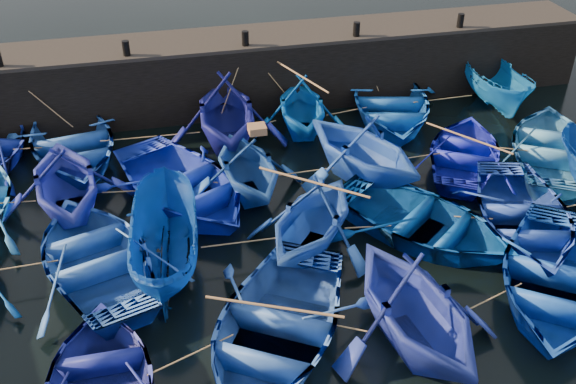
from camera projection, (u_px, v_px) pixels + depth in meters
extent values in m
plane|color=black|center=(318.00, 286.00, 15.77)|extent=(120.00, 120.00, 0.00)
cube|color=black|center=(243.00, 72.00, 23.57)|extent=(26.00, 2.50, 2.50)
cube|color=black|center=(241.00, 38.00, 22.84)|extent=(26.00, 2.50, 0.12)
cylinder|color=black|center=(126.00, 48.00, 21.18)|extent=(0.24, 0.24, 0.50)
cylinder|color=black|center=(245.00, 38.00, 21.94)|extent=(0.24, 0.24, 0.50)
cylinder|color=black|center=(357.00, 29.00, 22.70)|extent=(0.24, 0.24, 0.50)
cylinder|color=black|center=(461.00, 21.00, 23.46)|extent=(0.24, 0.24, 0.50)
imported|color=#19459A|center=(71.00, 143.00, 20.51)|extent=(4.89, 6.19, 1.16)
imported|color=navy|center=(226.00, 111.00, 20.98)|extent=(4.45, 5.04, 2.48)
imported|color=blue|center=(301.00, 105.00, 21.79)|extent=(3.88, 4.33, 2.05)
imported|color=#0E47A2|center=(390.00, 104.00, 22.87)|extent=(5.32, 6.52, 1.19)
imported|color=#0B5BA3|center=(496.00, 85.00, 23.55)|extent=(2.07, 4.61, 1.73)
imported|color=#222E9D|center=(65.00, 179.00, 17.71)|extent=(4.35, 4.85, 2.28)
imported|color=#132BD1|center=(182.00, 185.00, 18.47)|extent=(6.09, 6.85, 1.17)
imported|color=#18468F|center=(248.00, 165.00, 18.55)|extent=(3.80, 4.27, 2.05)
imported|color=blue|center=(363.00, 146.00, 19.15)|extent=(5.46, 5.73, 2.35)
imported|color=#0D149F|center=(466.00, 152.00, 20.26)|extent=(5.24, 5.68, 0.96)
imported|color=#3277C0|center=(554.00, 147.00, 20.35)|extent=(6.12, 6.71, 1.14)
imported|color=blue|center=(96.00, 255.00, 15.89)|extent=(5.20, 6.19, 1.10)
imported|color=navy|center=(164.00, 242.00, 15.80)|extent=(2.16, 4.69, 1.75)
imported|color=#1D4AAE|center=(312.00, 217.00, 16.37)|extent=(5.17, 5.25, 2.09)
imported|color=navy|center=(423.00, 221.00, 17.09)|extent=(6.14, 6.38, 1.08)
imported|color=navy|center=(523.00, 215.00, 17.33)|extent=(4.93, 5.96, 1.07)
imported|color=#244EA8|center=(274.00, 327.00, 13.84)|extent=(6.21, 6.74, 1.14)
imported|color=navy|center=(415.00, 305.00, 13.56)|extent=(4.45, 4.96, 2.33)
imported|color=#0C3A96|center=(556.00, 277.00, 15.18)|extent=(6.47, 6.87, 1.16)
cube|color=brown|center=(257.00, 129.00, 17.97)|extent=(0.49, 0.45, 0.22)
cylinder|color=tan|center=(28.00, 148.00, 20.30)|extent=(0.89, 0.12, 0.04)
cylinder|color=tan|center=(151.00, 137.00, 20.94)|extent=(3.21, 0.17, 0.04)
cylinder|color=tan|center=(265.00, 123.00, 21.71)|extent=(0.84, 0.27, 0.04)
cylinder|color=tan|center=(347.00, 111.00, 22.48)|extent=(1.55, 0.29, 0.04)
cylinder|color=tan|center=(443.00, 99.00, 23.31)|extent=(2.30, 0.09, 0.04)
cylinder|color=tan|center=(18.00, 202.00, 17.82)|extent=(0.96, 0.14, 0.04)
cylinder|color=tan|center=(126.00, 191.00, 18.26)|extent=(1.36, 0.22, 0.04)
cylinder|color=tan|center=(216.00, 183.00, 18.65)|extent=(0.15, 0.09, 0.04)
cylinder|color=tan|center=(306.00, 171.00, 19.16)|extent=(1.70, 0.07, 0.04)
cylinder|color=tan|center=(415.00, 157.00, 19.86)|extent=(1.69, 0.10, 0.04)
cylinder|color=tan|center=(510.00, 149.00, 20.29)|extent=(1.00, 0.51, 0.04)
cylinder|color=tan|center=(27.00, 265.00, 15.57)|extent=(1.46, 0.08, 0.04)
cylinder|color=tan|center=(131.00, 254.00, 15.94)|extent=(0.16, 0.30, 0.04)
cylinder|color=tan|center=(240.00, 243.00, 16.31)|extent=(1.97, 0.10, 0.04)
cylinder|color=tan|center=(368.00, 227.00, 16.86)|extent=(1.23, 0.21, 0.04)
cylinder|color=tan|center=(473.00, 218.00, 17.20)|extent=(0.97, 0.38, 0.04)
cylinder|color=tan|center=(568.00, 207.00, 17.63)|extent=(0.99, 0.13, 0.04)
cylinder|color=tan|center=(192.00, 354.00, 13.22)|extent=(1.85, 0.72, 0.04)
cylinder|color=tan|center=(343.00, 327.00, 13.87)|extent=(1.14, 0.65, 0.04)
cylinder|color=tan|center=(487.00, 301.00, 14.55)|extent=(2.13, 0.71, 0.04)
cylinder|color=tan|center=(37.00, 98.00, 20.98)|extent=(1.95, 0.66, 2.10)
cylinder|color=tan|center=(234.00, 80.00, 22.17)|extent=(1.12, 0.80, 2.09)
cylinder|color=tan|center=(270.00, 75.00, 22.51)|extent=(1.59, 0.56, 2.09)
cylinder|color=tan|center=(368.00, 65.00, 23.31)|extent=(0.93, 0.30, 2.08)
cylinder|color=tan|center=(470.00, 55.00, 24.11)|extent=(1.03, 0.25, 2.09)
cylinder|color=#99724C|center=(302.00, 77.00, 21.21)|extent=(1.08, 2.84, 0.06)
cylinder|color=#99724C|center=(468.00, 138.00, 19.97)|extent=(1.77, 2.49, 0.06)
cylinder|color=#99724C|center=(313.00, 182.00, 15.77)|extent=(2.34, 1.97, 0.06)
cylinder|color=#99724C|center=(274.00, 307.00, 13.50)|extent=(2.74, 1.32, 0.06)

